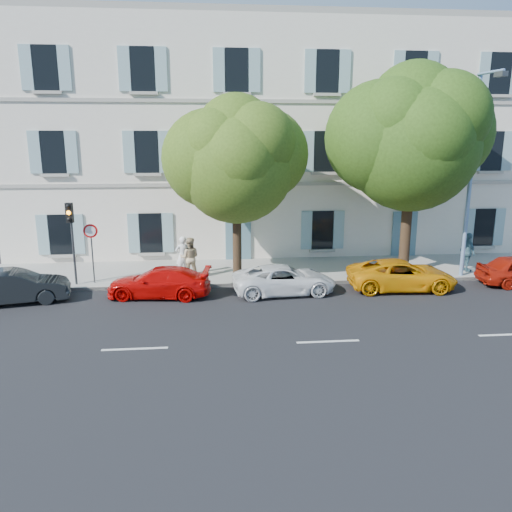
{
  "coord_description": "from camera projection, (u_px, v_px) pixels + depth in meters",
  "views": [
    {
      "loc": [
        -3.65,
        -18.4,
        6.28
      ],
      "look_at": [
        -1.72,
        2.0,
        1.4
      ],
      "focal_mm": 35.0,
      "sensor_mm": 36.0,
      "label": 1
    }
  ],
  "objects": [
    {
      "name": "kerb",
      "position": [
        294.0,
        283.0,
        21.8
      ],
      "size": [
        36.0,
        0.16,
        0.16
      ],
      "primitive_type": "cube",
      "color": "#9E998E",
      "rests_on": "ground"
    },
    {
      "name": "car_red_coupe",
      "position": [
        159.0,
        282.0,
        20.08
      ],
      "size": [
        4.31,
        2.19,
        1.2
      ],
      "primitive_type": "imported",
      "rotation": [
        0.0,
        0.0,
        4.59
      ],
      "color": "#C30705",
      "rests_on": "ground"
    },
    {
      "name": "tree_right",
      "position": [
        412.0,
        145.0,
        21.99
      ],
      "size": [
        5.86,
        5.86,
        9.03
      ],
      "color": "#3A2819",
      "rests_on": "sidewalk"
    },
    {
      "name": "ground",
      "position": [
        304.0,
        301.0,
        19.61
      ],
      "size": [
        90.0,
        90.0,
        0.0
      ],
      "primitive_type": "plane",
      "color": "black"
    },
    {
      "name": "car_yellow_supercar",
      "position": [
        402.0,
        275.0,
        21.05
      ],
      "size": [
        4.63,
        2.33,
        1.26
      ],
      "primitive_type": "imported",
      "rotation": [
        0.0,
        0.0,
        1.52
      ],
      "color": "orange",
      "rests_on": "ground"
    },
    {
      "name": "traffic_light",
      "position": [
        71.0,
        226.0,
        20.7
      ],
      "size": [
        0.29,
        0.4,
        3.52
      ],
      "color": "#383A3D",
      "rests_on": "sidewalk"
    },
    {
      "name": "building",
      "position": [
        273.0,
        143.0,
        28.1
      ],
      "size": [
        28.0,
        7.0,
        12.0
      ],
      "primitive_type": "cube",
      "color": "silver",
      "rests_on": "ground"
    },
    {
      "name": "car_dark_sedan",
      "position": [
        15.0,
        287.0,
        19.28
      ],
      "size": [
        4.18,
        2.18,
        1.31
      ],
      "primitive_type": "imported",
      "rotation": [
        0.0,
        0.0,
        1.78
      ],
      "color": "black",
      "rests_on": "ground"
    },
    {
      "name": "pedestrian_a",
      "position": [
        183.0,
        256.0,
        22.54
      ],
      "size": [
        0.76,
        0.62,
        1.81
      ],
      "primitive_type": "imported",
      "rotation": [
        0.0,
        0.0,
        3.47
      ],
      "color": "white",
      "rests_on": "sidewalk"
    },
    {
      "name": "road_sign",
      "position": [
        91.0,
        241.0,
        21.18
      ],
      "size": [
        0.6,
        0.11,
        2.58
      ],
      "color": "#383A3D",
      "rests_on": "sidewalk"
    },
    {
      "name": "street_lamp",
      "position": [
        474.0,
        166.0,
        21.45
      ],
      "size": [
        0.35,
        1.87,
        8.74
      ],
      "color": "#7293BF",
      "rests_on": "sidewalk"
    },
    {
      "name": "tree_left",
      "position": [
        236.0,
        166.0,
        21.23
      ],
      "size": [
        4.98,
        4.98,
        7.71
      ],
      "color": "#3A2819",
      "rests_on": "sidewalk"
    },
    {
      "name": "pedestrian_c",
      "position": [
        468.0,
        252.0,
        23.29
      ],
      "size": [
        0.55,
        1.11,
        1.82
      ],
      "primitive_type": "imported",
      "rotation": [
        0.0,
        0.0,
        1.67
      ],
      "color": "#446F7D",
      "rests_on": "sidewalk"
    },
    {
      "name": "car_white_coupe",
      "position": [
        284.0,
        280.0,
        20.5
      ],
      "size": [
        4.38,
        2.29,
        1.18
      ],
      "primitive_type": "imported",
      "rotation": [
        0.0,
        0.0,
        1.65
      ],
      "color": "white",
      "rests_on": "ground"
    },
    {
      "name": "pedestrian_b",
      "position": [
        190.0,
        258.0,
        22.22
      ],
      "size": [
        0.93,
        0.74,
        1.82
      ],
      "primitive_type": "imported",
      "rotation": [
        0.0,
        0.0,
        3.08
      ],
      "color": "tan",
      "rests_on": "sidewalk"
    },
    {
      "name": "sidewalk",
      "position": [
        287.0,
        270.0,
        23.9
      ],
      "size": [
        36.0,
        4.5,
        0.15
      ],
      "primitive_type": "cube",
      "color": "#A09E96",
      "rests_on": "ground"
    }
  ]
}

